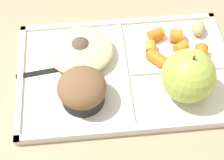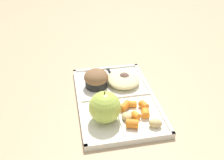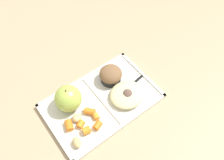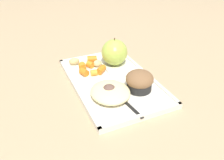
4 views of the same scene
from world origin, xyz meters
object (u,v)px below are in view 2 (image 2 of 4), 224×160
lunch_tray (116,99)px  plastic_fork (114,78)px  bran_muffin (96,79)px  green_apple (105,107)px

lunch_tray → plastic_fork: size_ratio=2.63×
lunch_tray → bran_muffin: bran_muffin is taller
bran_muffin → plastic_fork: 0.08m
green_apple → bran_muffin: 0.17m
plastic_fork → bran_muffin: bearing=118.2°
lunch_tray → plastic_fork: 0.11m
lunch_tray → bran_muffin: 0.10m
lunch_tray → green_apple: 0.12m
lunch_tray → bran_muffin: size_ratio=4.74×
bran_muffin → lunch_tray: bearing=-146.9°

